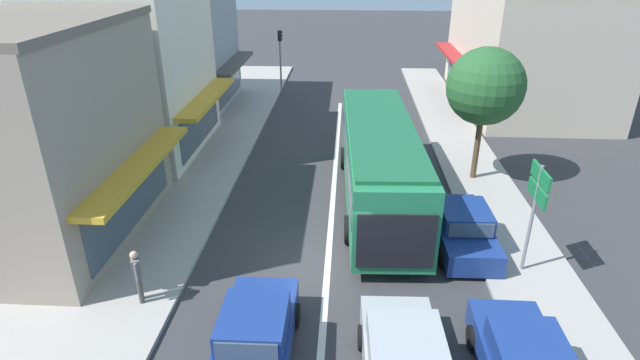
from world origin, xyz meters
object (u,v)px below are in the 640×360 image
Objects in this scene: parked_sedan_kerb_second at (462,228)px; traffic_light_downstreet at (280,51)px; street_tree_right at (485,87)px; pedestrian_with_handbag_near at (137,273)px; directional_road_sign at (537,194)px; sedan_queue_gap_filler at (255,337)px; city_bus at (379,158)px.

parked_sedan_kerb_second is 1.01× the size of traffic_light_downstreet.
traffic_light_downstreet is 16.92m from street_tree_right.
pedestrian_with_handbag_near is (-1.05, -22.54, -1.79)m from traffic_light_downstreet.
pedestrian_with_handbag_near is (-11.16, -2.19, -1.64)m from directional_road_sign.
traffic_light_downstreet is 1.17× the size of directional_road_sign.
parked_sedan_kerb_second is at bearing 42.53° from sedan_queue_gap_filler.
parked_sedan_kerb_second is at bearing -48.36° from city_bus.
parked_sedan_kerb_second is 20.84m from traffic_light_downstreet.
traffic_light_downstreet is at bearing 95.92° from sedan_queue_gap_filler.
city_bus is 2.58× the size of parked_sedan_kerb_second.
sedan_queue_gap_filler is 1.17× the size of directional_road_sign.
traffic_light_downstreet is 0.74× the size of street_tree_right.
traffic_light_downstreet is at bearing 116.42° from directional_road_sign.
directional_road_sign reaches higher than parked_sedan_kerb_second.
sedan_queue_gap_filler is 4.04m from pedestrian_with_handbag_near.
directional_road_sign reaches higher than sedan_queue_gap_filler.
pedestrian_with_handbag_near is at bearing -136.10° from city_bus.
directional_road_sign is (4.26, -4.46, 0.82)m from city_bus.
directional_road_sign is at bearing -46.30° from city_bus.
city_bus is 4.19m from parked_sedan_kerb_second.
street_tree_right reaches higher than traffic_light_downstreet.
parked_sedan_kerb_second is at bearing -106.28° from street_tree_right.
traffic_light_downstreet is at bearing 110.22° from city_bus.
traffic_light_downstreet is at bearing 87.34° from pedestrian_with_handbag_near.
street_tree_right is 14.63m from pedestrian_with_handbag_near.
traffic_light_downstreet is at bearing 114.27° from parked_sedan_kerb_second.
sedan_queue_gap_filler is 0.99× the size of parked_sedan_kerb_second.
sedan_queue_gap_filler is at bearing -124.84° from street_tree_right.
city_bus is at bearing -69.78° from traffic_light_downstreet.
sedan_queue_gap_filler is 24.62m from traffic_light_downstreet.
pedestrian_with_handbag_near reaches higher than sedan_queue_gap_filler.
parked_sedan_kerb_second is (5.99, 5.50, 0.00)m from sedan_queue_gap_filler.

